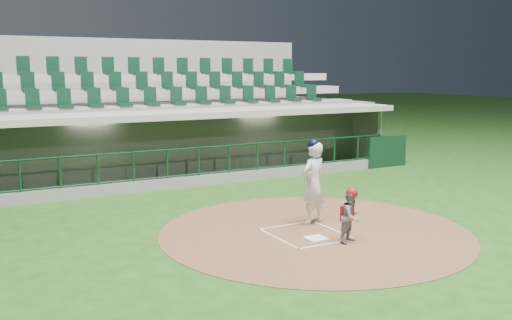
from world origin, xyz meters
The scene contains 8 objects.
ground centered at (0.00, 0.00, 0.00)m, with size 120.00×120.00×0.00m, color #1D4814.
dirt_circle centered at (0.30, -0.20, 0.01)m, with size 7.20×7.20×0.01m, color brown.
home_plate centered at (0.00, -0.70, 0.02)m, with size 0.43×0.43×0.02m, color white.
batter_box_chalk centered at (0.00, -0.30, 0.02)m, with size 1.55×1.80×0.01m.
dugout_structure centered at (0.19, 7.84, 0.96)m, with size 16.40×3.70×3.00m.
seating_deck centered at (0.00, 10.91, 1.42)m, with size 17.00×6.72×5.15m.
batter centered at (0.65, 0.42, 1.04)m, with size 0.96×0.98×2.08m.
catcher centered at (0.52, -1.25, 0.61)m, with size 0.67×0.60×1.22m.
Camera 1 is at (-7.01, -10.80, 3.73)m, focal length 40.00 mm.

